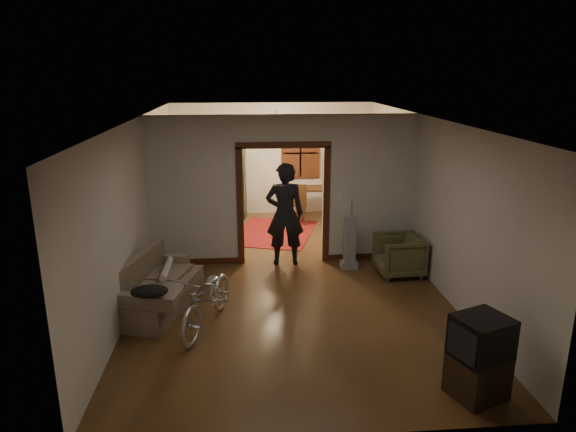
{
  "coord_description": "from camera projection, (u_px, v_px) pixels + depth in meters",
  "views": [
    {
      "loc": [
        -0.71,
        -8.57,
        3.57
      ],
      "look_at": [
        0.0,
        -0.3,
        1.2
      ],
      "focal_mm": 32.0,
      "sensor_mm": 36.0,
      "label": 1
    }
  ],
  "objects": [
    {
      "name": "globe",
      "position": [
        226.0,
        140.0,
        12.3
      ],
      "size": [
        0.28,
        0.28,
        0.28
      ],
      "primitive_type": "sphere",
      "color": "#1E5972",
      "rests_on": "locker"
    },
    {
      "name": "desk",
      "position": [
        317.0,
        204.0,
        12.64
      ],
      "size": [
        1.1,
        0.65,
        0.79
      ],
      "primitive_type": "cube",
      "rotation": [
        0.0,
        0.0,
        0.05
      ],
      "color": "#331E11",
      "rests_on": "floor"
    },
    {
      "name": "jacket",
      "position": [
        149.0,
        291.0,
        6.95
      ],
      "size": [
        0.5,
        0.38,
        0.15
      ],
      "primitive_type": "ellipsoid",
      "color": "black",
      "rests_on": "sofa"
    },
    {
      "name": "rolled_paper",
      "position": [
        167.0,
        268.0,
        8.16
      ],
      "size": [
        0.11,
        0.87,
        0.11
      ],
      "primitive_type": "cylinder",
      "rotation": [
        1.57,
        0.0,
        0.0
      ],
      "color": "beige",
      "rests_on": "sofa"
    },
    {
      "name": "bicycle",
      "position": [
        208.0,
        298.0,
        7.29
      ],
      "size": [
        1.09,
        1.79,
        0.89
      ],
      "primitive_type": "imported",
      "rotation": [
        0.0,
        0.0,
        -0.32
      ],
      "color": "silver",
      "rests_on": "floor"
    },
    {
      "name": "far_window",
      "position": [
        300.0,
        153.0,
        12.92
      ],
      "size": [
        0.98,
        0.06,
        1.28
      ],
      "primitive_type": "cube",
      "color": "black",
      "rests_on": "wall_back"
    },
    {
      "name": "wall_left",
      "position": [
        139.0,
        203.0,
        8.66
      ],
      "size": [
        0.02,
        8.5,
        2.8
      ],
      "primitive_type": "cube",
      "color": "beige",
      "rests_on": "floor"
    },
    {
      "name": "person",
      "position": [
        285.0,
        214.0,
        9.56
      ],
      "size": [
        0.72,
        0.48,
        1.96
      ],
      "primitive_type": "imported",
      "rotation": [
        0.0,
        0.0,
        3.15
      ],
      "color": "black",
      "rests_on": "floor"
    },
    {
      "name": "tv_stand",
      "position": [
        477.0,
        376.0,
        5.78
      ],
      "size": [
        0.7,
        0.68,
        0.51
      ],
      "primitive_type": "cube",
      "rotation": [
        0.0,
        0.0,
        0.38
      ],
      "color": "black",
      "rests_on": "floor"
    },
    {
      "name": "wall_back",
      "position": [
        273.0,
        159.0,
        12.94
      ],
      "size": [
        5.0,
        0.02,
        2.8
      ],
      "primitive_type": "cube",
      "color": "beige",
      "rests_on": "floor"
    },
    {
      "name": "partition_wall",
      "position": [
        283.0,
        190.0,
        9.59
      ],
      "size": [
        5.0,
        0.14,
        2.8
      ],
      "primitive_type": "cube",
      "color": "beige",
      "rests_on": "floor"
    },
    {
      "name": "floor",
      "position": [
        287.0,
        275.0,
        9.25
      ],
      "size": [
        5.0,
        8.5,
        0.01
      ],
      "primitive_type": "cube",
      "color": "#3F2714",
      "rests_on": "ground"
    },
    {
      "name": "sofa",
      "position": [
        158.0,
        283.0,
        7.89
      ],
      "size": [
        1.28,
        1.97,
        0.84
      ],
      "primitive_type": "cube",
      "rotation": [
        0.0,
        0.0,
        -0.28
      ],
      "color": "brown",
      "rests_on": "floor"
    },
    {
      "name": "armchair",
      "position": [
        399.0,
        255.0,
        9.21
      ],
      "size": [
        0.83,
        0.81,
        0.73
      ],
      "primitive_type": "imported",
      "rotation": [
        0.0,
        0.0,
        -1.52
      ],
      "color": "brown",
      "rests_on": "floor"
    },
    {
      "name": "vacuum",
      "position": [
        350.0,
        242.0,
        9.46
      ],
      "size": [
        0.32,
        0.26,
        1.02
      ],
      "primitive_type": "cube",
      "rotation": [
        0.0,
        0.0,
        0.03
      ],
      "color": "gray",
      "rests_on": "floor"
    },
    {
      "name": "desk_chair",
      "position": [
        296.0,
        203.0,
        12.23
      ],
      "size": [
        0.48,
        0.48,
        1.0
      ],
      "primitive_type": "cube",
      "rotation": [
        0.0,
        0.0,
        -0.07
      ],
      "color": "#331E11",
      "rests_on": "floor"
    },
    {
      "name": "light_switch",
      "position": [
        339.0,
        198.0,
        9.64
      ],
      "size": [
        0.08,
        0.01,
        0.12
      ],
      "primitive_type": "cube",
      "color": "silver",
      "rests_on": "partition_wall"
    },
    {
      "name": "locker",
      "position": [
        227.0,
        185.0,
        12.6
      ],
      "size": [
        0.92,
        0.62,
        1.7
      ],
      "primitive_type": "cube",
      "rotation": [
        0.0,
        0.0,
        -0.19
      ],
      "color": "#29331F",
      "rests_on": "floor"
    },
    {
      "name": "door_casing",
      "position": [
        283.0,
        206.0,
        9.67
      ],
      "size": [
        1.74,
        0.2,
        2.32
      ],
      "primitive_type": "cube",
      "color": "#3F1C0E",
      "rests_on": "floor"
    },
    {
      "name": "crt_tv",
      "position": [
        482.0,
        338.0,
        5.65
      ],
      "size": [
        0.71,
        0.68,
        0.49
      ],
      "primitive_type": "cube",
      "rotation": [
        0.0,
        0.0,
        0.38
      ],
      "color": "black",
      "rests_on": "tv_stand"
    },
    {
      "name": "oriental_rug",
      "position": [
        274.0,
        233.0,
        11.66
      ],
      "size": [
        2.24,
        2.58,
        0.02
      ],
      "primitive_type": "cube",
      "rotation": [
        0.0,
        0.0,
        -0.3
      ],
      "color": "maroon",
      "rests_on": "floor"
    },
    {
      "name": "chandelier",
      "position": [
        277.0,
        129.0,
        11.0
      ],
      "size": [
        0.24,
        0.24,
        0.24
      ],
      "primitive_type": "sphere",
      "color": "#FFE0A5",
      "rests_on": "ceiling"
    },
    {
      "name": "ceiling",
      "position": [
        286.0,
        118.0,
        8.48
      ],
      "size": [
        5.0,
        8.5,
        0.01
      ],
      "primitive_type": "cube",
      "color": "white",
      "rests_on": "floor"
    },
    {
      "name": "wall_right",
      "position": [
        427.0,
        197.0,
        9.07
      ],
      "size": [
        0.02,
        8.5,
        2.8
      ],
      "primitive_type": "cube",
      "color": "beige",
      "rests_on": "floor"
    }
  ]
}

